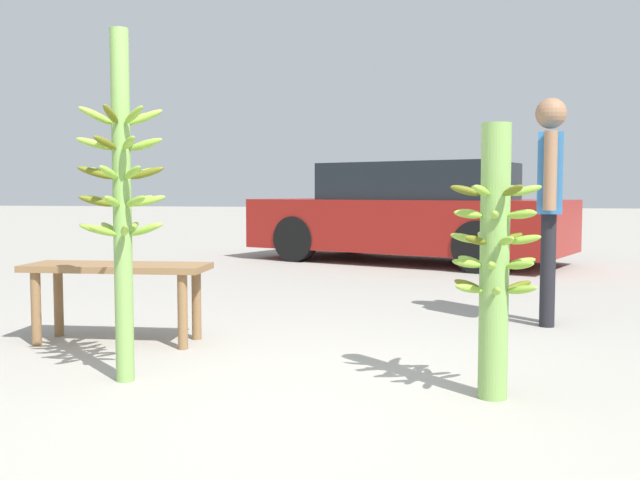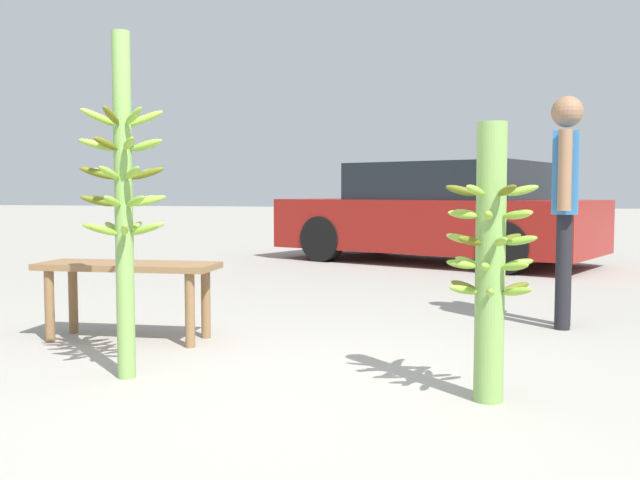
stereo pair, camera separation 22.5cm
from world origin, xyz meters
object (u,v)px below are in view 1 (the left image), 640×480
at_px(market_bench, 117,278).
at_px(parked_car, 410,214).
at_px(vendor_person, 549,188).
at_px(banana_stalk_left, 122,195).
at_px(banana_stalk_center, 494,257).

height_order(market_bench, parked_car, parked_car).
xyz_separation_m(vendor_person, market_bench, (-2.71, -1.17, -0.56)).
height_order(banana_stalk_left, banana_stalk_center, banana_stalk_left).
bearing_deg(banana_stalk_left, banana_stalk_center, 2.12).
distance_m(vendor_person, market_bench, 3.00).
relative_size(vendor_person, parked_car, 0.36).
relative_size(vendor_person, market_bench, 1.38).
distance_m(vendor_person, parked_car, 4.57).
distance_m(banana_stalk_left, market_bench, 1.09).
bearing_deg(banana_stalk_left, vendor_person, 41.96).
height_order(banana_stalk_center, market_bench, banana_stalk_center).
bearing_deg(banana_stalk_center, banana_stalk_left, -177.88).
bearing_deg(parked_car, banana_stalk_center, -151.40).
xyz_separation_m(banana_stalk_center, vendor_person, (0.44, 1.94, 0.32)).
relative_size(market_bench, parked_car, 0.26).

